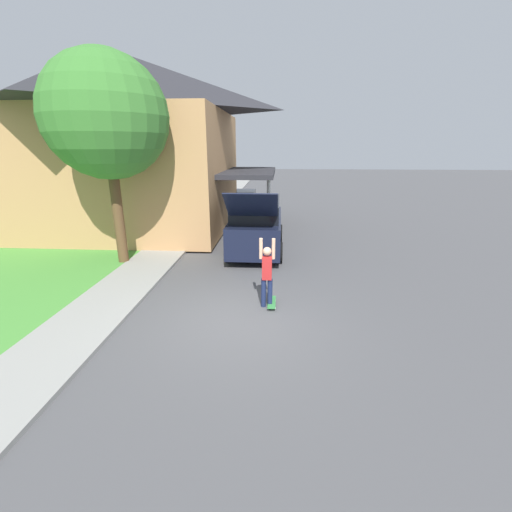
% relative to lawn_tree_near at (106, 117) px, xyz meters
% --- Properties ---
extents(ground_plane, '(120.00, 120.00, 0.00)m').
position_rel_lawn_tree_near_xyz_m(ground_plane, '(4.63, -3.94, -4.99)').
color(ground_plane, '#49494C').
extents(lawn, '(10.00, 80.00, 0.08)m').
position_rel_lawn_tree_near_xyz_m(lawn, '(-3.37, 2.06, -4.95)').
color(lawn, '#478E38').
rests_on(lawn, ground_plane).
extents(sidewalk, '(1.80, 80.00, 0.10)m').
position_rel_lawn_tree_near_xyz_m(sidewalk, '(1.03, 2.06, -4.94)').
color(sidewalk, gray).
rests_on(sidewalk, ground_plane).
extents(house, '(13.75, 9.36, 8.35)m').
position_rel_lawn_tree_near_xyz_m(house, '(-2.47, 5.60, -0.59)').
color(house, tan).
rests_on(house, lawn).
extents(lawn_tree_near, '(4.01, 4.01, 6.94)m').
position_rel_lawn_tree_near_xyz_m(lawn_tree_near, '(0.00, 0.00, 0.00)').
color(lawn_tree_near, brown).
rests_on(lawn_tree_near, lawn).
extents(suv_parked, '(2.10, 5.52, 2.75)m').
position_rel_lawn_tree_near_xyz_m(suv_parked, '(4.75, 1.97, -3.90)').
color(suv_parked, black).
rests_on(suv_parked, ground_plane).
extents(car_down_street, '(1.88, 4.09, 1.39)m').
position_rel_lawn_tree_near_xyz_m(car_down_street, '(3.30, 10.70, -4.31)').
color(car_down_street, black).
rests_on(car_down_street, ground_plane).
extents(skateboarder, '(0.41, 0.22, 1.88)m').
position_rel_lawn_tree_near_xyz_m(skateboarder, '(5.37, -3.22, -4.02)').
color(skateboarder, '#192347').
rests_on(skateboarder, ground_plane).
extents(skateboard, '(0.22, 0.81, 0.10)m').
position_rel_lawn_tree_near_xyz_m(skateboard, '(5.50, -3.14, -4.91)').
color(skateboard, '#337F3D').
rests_on(skateboard, ground_plane).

